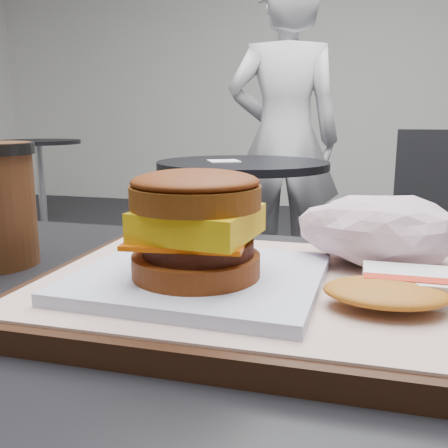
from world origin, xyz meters
TOP-DOWN VIEW (x-y plane):
  - serving_tray at (0.04, 0.06)m, footprint 0.38×0.28m
  - breakfast_sandwich at (-0.01, 0.03)m, footprint 0.20×0.18m
  - hash_brown at (0.15, 0.03)m, footprint 0.12×0.09m
  - crumpled_wrapper at (0.13, 0.13)m, footprint 0.14×0.11m
  - neighbor_table at (-0.35, 1.65)m, footprint 0.70×0.70m
  - napkin at (-0.42, 1.62)m, footprint 0.16×0.16m
  - neighbor_chair at (0.32, 1.71)m, footprint 0.62×0.45m
  - patron at (-0.28, 2.30)m, footprint 0.65×0.49m
  - bg_table_mid at (-2.40, 3.20)m, footprint 0.66×0.66m

SIDE VIEW (x-z plane):
  - neighbor_chair at x=0.32m, z-range 0.07..0.95m
  - neighbor_table at x=-0.35m, z-range 0.18..0.93m
  - bg_table_mid at x=-2.40m, z-range 0.19..0.94m
  - napkin at x=-0.42m, z-range 0.75..0.75m
  - serving_tray at x=0.04m, z-range 0.77..0.79m
  - hash_brown at x=0.15m, z-range 0.79..0.81m
  - patron at x=-0.28m, z-range 0.00..1.62m
  - crumpled_wrapper at x=0.13m, z-range 0.79..0.85m
  - breakfast_sandwich at x=-0.01m, z-range 0.78..0.88m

